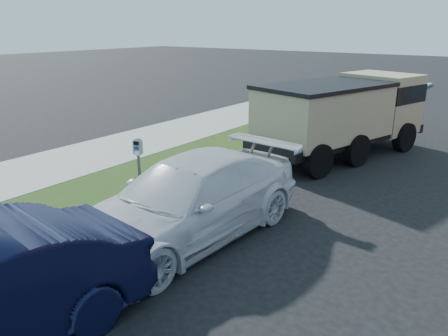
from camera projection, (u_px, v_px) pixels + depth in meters
The scene contains 5 objects.
ground at pixel (252, 245), 8.29m from camera, with size 120.00×120.00×0.00m, color black.
streetside at pixel (131, 164), 12.93m from camera, with size 6.12×50.00×0.15m.
parking_meter at pixel (138, 155), 9.83m from camera, with size 0.23×0.19×1.45m.
white_wagon at pixel (189, 200), 8.41m from camera, with size 2.17×5.33×1.55m, color silver.
dump_truck at pixel (345, 112), 13.82m from camera, with size 3.88×6.58×2.43m.
Camera 1 is at (3.96, -6.31, 3.97)m, focal length 35.00 mm.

